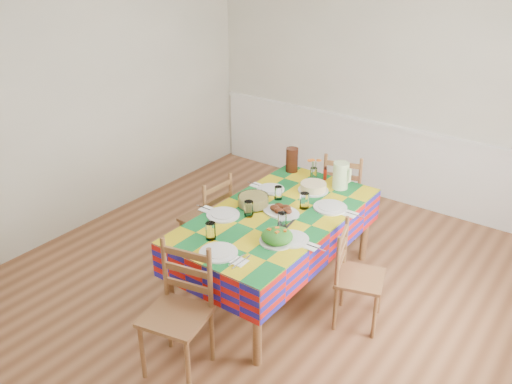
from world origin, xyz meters
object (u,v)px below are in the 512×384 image
meat_platter (281,210)px  chair_near (179,312)px  chair_far (343,194)px  dining_table (276,222)px  tea_pitcher (292,160)px  green_pitcher (341,175)px  chair_right (355,277)px  chair_left (209,219)px

meat_platter → chair_near: 1.29m
meat_platter → chair_far: (-0.01, 1.19, -0.32)m
dining_table → tea_pitcher: size_ratio=7.96×
green_pitcher → chair_far: (-0.18, 0.45, -0.42)m
chair_right → chair_far: bearing=14.5°
meat_platter → chair_far: chair_far is taller
meat_platter → chair_near: chair_near is taller
chair_left → green_pitcher: bearing=132.1°
dining_table → chair_near: bearing=-90.5°
tea_pitcher → chair_near: bearing=-79.7°
dining_table → green_pitcher: bearing=76.1°
chair_left → tea_pitcher: bearing=158.3°
chair_near → meat_platter: bearing=76.2°
chair_near → chair_left: bearing=109.9°
tea_pitcher → chair_near: 2.12m
dining_table → green_pitcher: (0.19, 0.77, 0.21)m
dining_table → chair_right: 0.81m
chair_right → dining_table: bearing=71.8°
chair_far → chair_right: 1.45m
chair_far → meat_platter: bearing=74.0°
dining_table → chair_right: chair_right is taller
chair_near → chair_far: (0.02, 2.44, -0.03)m
meat_platter → chair_right: size_ratio=0.39×
meat_platter → green_pitcher: green_pitcher is taller
green_pitcher → chair_left: size_ratio=0.28×
dining_table → chair_left: size_ratio=2.12×
meat_platter → green_pitcher: (0.17, 0.74, 0.10)m
tea_pitcher → chair_near: tea_pitcher is taller
chair_near → chair_right: 1.44m
chair_near → chair_right: (0.79, 1.21, -0.05)m
dining_table → meat_platter: size_ratio=5.74×
chair_right → tea_pitcher: bearing=36.6°
dining_table → chair_right: (0.78, -0.01, -0.24)m
chair_near → chair_left: chair_near is taller
chair_near → chair_far: size_ratio=1.06×
green_pitcher → dining_table: bearing=-103.9°
chair_far → chair_near: bearing=72.9°
chair_left → chair_near: bearing=35.5°
green_pitcher → chair_left: green_pitcher is taller
dining_table → chair_left: 0.80m
dining_table → tea_pitcher: tea_pitcher is taller
green_pitcher → meat_platter: bearing=-102.8°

